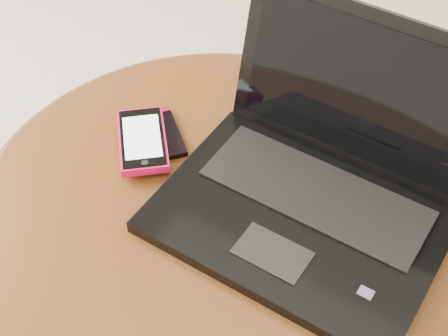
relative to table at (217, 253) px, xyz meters
The scene contains 4 objects.
table is the anchor object (origin of this frame).
laptop 0.21m from the table, 32.27° to the left, with size 0.37×0.32×0.24m.
phone_black 0.20m from the table, 156.98° to the left, with size 0.11×0.11×0.01m.
phone_pink 0.20m from the table, 169.92° to the left, with size 0.14×0.14×0.02m.
Camera 1 is at (0.25, -0.54, 1.26)m, focal length 53.56 mm.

